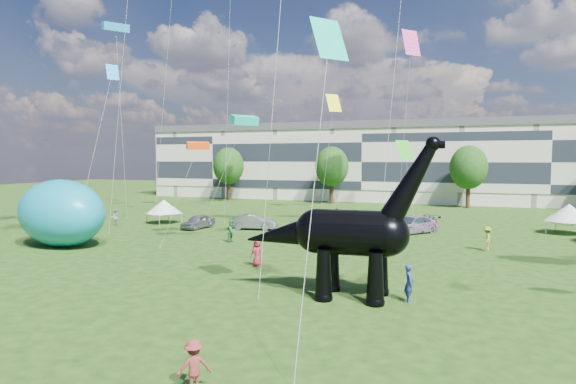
% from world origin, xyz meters
% --- Properties ---
extents(ground, '(220.00, 220.00, 0.00)m').
position_xyz_m(ground, '(0.00, 0.00, 0.00)').
color(ground, '#16330C').
rests_on(ground, ground).
extents(terrace_row, '(78.00, 11.00, 12.00)m').
position_xyz_m(terrace_row, '(-8.00, 62.00, 6.00)').
color(terrace_row, beige).
rests_on(terrace_row, ground).
extents(tree_far_left, '(5.20, 5.20, 9.44)m').
position_xyz_m(tree_far_left, '(-30.00, 53.00, 6.29)').
color(tree_far_left, '#382314').
rests_on(tree_far_left, ground).
extents(tree_mid_left, '(5.20, 5.20, 9.44)m').
position_xyz_m(tree_mid_left, '(-12.00, 53.00, 6.29)').
color(tree_mid_left, '#382314').
rests_on(tree_mid_left, ground).
extents(tree_mid_right, '(5.20, 5.20, 9.44)m').
position_xyz_m(tree_mid_right, '(8.00, 53.00, 6.29)').
color(tree_mid_right, '#382314').
rests_on(tree_mid_right, ground).
extents(dinosaur_sculpture, '(10.30, 2.91, 8.43)m').
position_xyz_m(dinosaur_sculpture, '(1.81, 3.92, 3.18)').
color(dinosaur_sculpture, black).
rests_on(dinosaur_sculpture, ground).
extents(car_silver, '(2.22, 4.33, 1.41)m').
position_xyz_m(car_silver, '(-17.65, 22.25, 0.71)').
color(car_silver, '#A3A3A7').
rests_on(car_silver, ground).
extents(car_grey, '(4.82, 2.49, 1.51)m').
position_xyz_m(car_grey, '(-12.14, 23.64, 0.76)').
color(car_grey, slate).
rests_on(car_grey, ground).
extents(car_white, '(5.58, 3.92, 1.41)m').
position_xyz_m(car_white, '(-2.02, 25.37, 0.71)').
color(car_white, silver).
rests_on(car_white, ground).
extents(car_dark, '(5.30, 5.67, 1.61)m').
position_xyz_m(car_dark, '(2.96, 26.53, 0.80)').
color(car_dark, '#595960').
rests_on(car_dark, ground).
extents(gazebo_near, '(5.32, 5.32, 2.83)m').
position_xyz_m(gazebo_near, '(16.74, 31.21, 1.98)').
color(gazebo_near, silver).
rests_on(gazebo_near, ground).
extents(gazebo_left, '(4.93, 4.93, 2.59)m').
position_xyz_m(gazebo_left, '(-23.19, 24.43, 1.82)').
color(gazebo_left, silver).
rests_on(gazebo_left, ground).
extents(inflatable_teal, '(9.61, 7.15, 5.40)m').
position_xyz_m(inflatable_teal, '(-22.90, 9.98, 2.70)').
color(inflatable_teal, '#0D88A7').
rests_on(inflatable_teal, ground).
extents(visitors, '(46.19, 45.90, 1.90)m').
position_xyz_m(visitors, '(-1.10, 15.48, 0.89)').
color(visitors, '#2F5677').
rests_on(visitors, ground).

